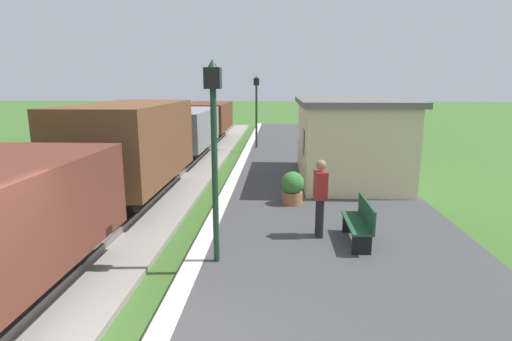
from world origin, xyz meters
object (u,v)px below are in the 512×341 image
(freight_train, at_px, (161,140))
(lamp_post_near, at_px, (214,126))
(station_hut, at_px, (348,139))
(bench_near_hut, at_px, (360,221))
(lamp_post_far, at_px, (256,98))
(person_waiting, at_px, (320,195))
(potted_planter, at_px, (293,187))

(freight_train, height_order, lamp_post_near, lamp_post_near)
(freight_train, bearing_deg, station_hut, -4.17)
(freight_train, height_order, bench_near_hut, freight_train)
(lamp_post_far, bearing_deg, person_waiting, -80.69)
(station_hut, bearing_deg, lamp_post_near, -116.63)
(bench_near_hut, height_order, lamp_post_far, lamp_post_far)
(lamp_post_far, bearing_deg, lamp_post_near, -90.00)
(person_waiting, height_order, lamp_post_far, lamp_post_far)
(potted_planter, bearing_deg, bench_near_hut, -64.59)
(station_hut, height_order, person_waiting, station_hut)
(freight_train, distance_m, bench_near_hut, 9.00)
(bench_near_hut, bearing_deg, freight_train, 132.88)
(freight_train, relative_size, station_hut, 4.48)
(person_waiting, xyz_separation_m, lamp_post_near, (-2.06, -1.38, 1.62))
(station_hut, xyz_separation_m, potted_planter, (-2.01, -3.31, -0.93))
(potted_planter, bearing_deg, lamp_post_near, -112.19)
(potted_planter, height_order, lamp_post_far, lamp_post_far)
(freight_train, xyz_separation_m, potted_planter, (4.79, -3.80, -0.76))
(person_waiting, relative_size, potted_planter, 1.87)
(person_waiting, height_order, potted_planter, person_waiting)
(freight_train, xyz_separation_m, station_hut, (6.80, -0.50, 0.17))
(lamp_post_near, bearing_deg, potted_planter, 67.81)
(bench_near_hut, distance_m, potted_planter, 3.06)
(station_hut, bearing_deg, freight_train, 175.83)
(potted_planter, distance_m, lamp_post_near, 4.61)
(station_hut, distance_m, lamp_post_far, 7.78)
(lamp_post_near, bearing_deg, bench_near_hut, 20.06)
(station_hut, relative_size, potted_planter, 6.33)
(person_waiting, bearing_deg, freight_train, -56.32)
(bench_near_hut, height_order, person_waiting, person_waiting)
(lamp_post_near, bearing_deg, lamp_post_far, 90.00)
(bench_near_hut, bearing_deg, lamp_post_near, -159.94)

